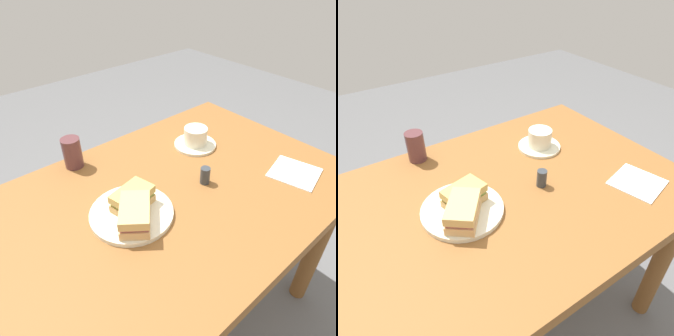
# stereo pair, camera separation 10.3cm
# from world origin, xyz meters

# --- Properties ---
(ground_plane) EXTENTS (6.00, 6.00, 0.00)m
(ground_plane) POSITION_xyz_m (0.00, 0.00, 0.00)
(ground_plane) COLOR #5B5C5E
(dining_table) EXTENTS (1.15, 0.79, 0.70)m
(dining_table) POSITION_xyz_m (0.00, 0.00, 0.60)
(dining_table) COLOR brown
(dining_table) RESTS_ON ground_plane
(sandwich_plate) EXTENTS (0.24, 0.24, 0.01)m
(sandwich_plate) POSITION_xyz_m (-0.17, -0.00, 0.71)
(sandwich_plate) COLOR beige
(sandwich_plate) RESTS_ON dining_table
(sandwich_front) EXTENTS (0.13, 0.10, 0.06)m
(sandwich_front) POSITION_xyz_m (-0.15, 0.01, 0.75)
(sandwich_front) COLOR tan
(sandwich_front) RESTS_ON sandwich_plate
(sandwich_back) EXTENTS (0.14, 0.15, 0.06)m
(sandwich_back) POSITION_xyz_m (-0.18, -0.04, 0.75)
(sandwich_back) COLOR tan
(sandwich_back) RESTS_ON sandwich_plate
(coffee_saucer) EXTENTS (0.16, 0.16, 0.01)m
(coffee_saucer) POSITION_xyz_m (0.24, 0.15, 0.71)
(coffee_saucer) COLOR beige
(coffee_saucer) RESTS_ON dining_table
(coffee_cup) EXTENTS (0.09, 0.12, 0.07)m
(coffee_cup) POSITION_xyz_m (0.24, 0.15, 0.75)
(coffee_cup) COLOR beige
(coffee_cup) RESTS_ON coffee_saucer
(spoon) EXTENTS (0.07, 0.09, 0.01)m
(spoon) POSITION_xyz_m (0.28, 0.21, 0.72)
(spoon) COLOR silver
(spoon) RESTS_ON coffee_saucer
(napkin) EXTENTS (0.18, 0.18, 0.00)m
(napkin) POSITION_xyz_m (0.37, -0.20, 0.71)
(napkin) COLOR white
(napkin) RESTS_ON dining_table
(salt_shaker) EXTENTS (0.03, 0.03, 0.06)m
(salt_shaker) POSITION_xyz_m (0.10, -0.03, 0.73)
(salt_shaker) COLOR #33383D
(salt_shaker) RESTS_ON dining_table
(drinking_glass) EXTENTS (0.06, 0.06, 0.11)m
(drinking_glass) POSITION_xyz_m (-0.17, 0.33, 0.76)
(drinking_glass) COLOR brown
(drinking_glass) RESTS_ON dining_table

